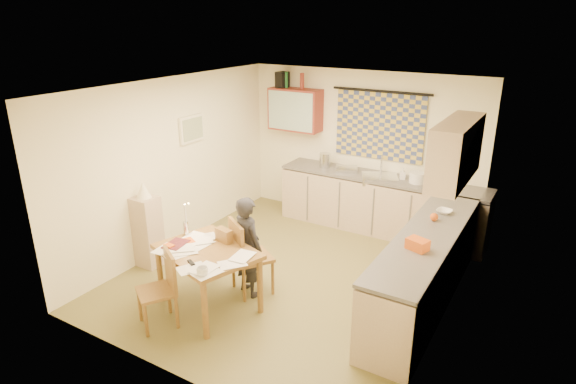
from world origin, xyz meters
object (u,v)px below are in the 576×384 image
Objects in this scene: counter_back at (380,205)px; stove at (395,314)px; shelf_stand at (148,232)px; counter_right at (425,270)px; chair_far at (251,270)px; person at (248,246)px; dining_table at (209,278)px.

counter_back is 3.02m from stove.
shelf_stand is (-3.54, 0.06, 0.06)m from stove.
counter_right is 3.68m from shelf_stand.
chair_far is 1.63m from shelf_stand.
shelf_stand is (-1.60, -0.11, -0.14)m from person.
dining_table is at bearing -107.32° from counter_back.
counter_back is 2.67m from chair_far.
stove is 1.95m from chair_far.
stove is at bearing -165.25° from person.
counter_back is 3.58m from shelf_stand.
shelf_stand is (-1.61, -0.16, 0.20)m from chair_far.
chair_far reaches higher than counter_back.
chair_far reaches higher than counter_right.
counter_back is at bearing 124.94° from counter_right.
counter_back is at bearing 90.82° from dining_table.
counter_back is at bearing -85.97° from person.
counter_back is 3.28× the size of shelf_stand.
person reaches higher than stove.
shelf_stand is (-1.37, 0.37, 0.12)m from dining_table.
shelf_stand reaches higher than chair_far.
counter_back and counter_right have the same top height.
dining_table is at bearing -171.71° from stove.
dining_table is 0.59m from chair_far.
counter_back is at bearing 113.50° from stove.
stove is 3.54m from shelf_stand.
chair_far reaches higher than stove.
counter_back is 2.11m from counter_right.
counter_right is 3.29× the size of stove.
person reaches higher than chair_far.
shelf_stand is at bearing 179.08° from stove.
counter_right is 2.93× the size of shelf_stand.
shelf_stand reaches higher than counter_back.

